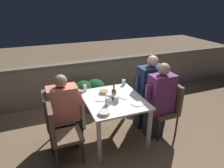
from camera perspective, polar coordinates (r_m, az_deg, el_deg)
ground_plane at (r=3.51m, az=0.46°, el=-15.02°), size 16.00×16.00×0.00m
parapet_wall at (r=4.58m, az=-6.81°, el=1.15°), size 9.00×0.18×0.91m
dining_table at (r=3.15m, az=0.50°, el=-5.74°), size 0.89×1.00×0.74m
planter_hedge at (r=4.16m, az=-7.92°, el=-2.86°), size 0.89×0.47×0.64m
chair_left_near at (r=2.88m, az=-14.94°, el=-12.46°), size 0.42×0.41×0.90m
chair_left_far at (r=3.18m, az=-16.49°, el=-8.85°), size 0.42×0.41×0.90m
person_coral_top at (r=3.17m, az=-12.99°, el=-7.43°), size 0.50×0.26×1.18m
chair_right_near at (r=3.50m, az=15.79°, el=-5.63°), size 0.42×0.41×0.90m
person_purple_stripe at (r=3.35m, az=13.26°, el=-4.67°), size 0.48×0.26×1.28m
chair_right_far at (r=3.73m, az=12.88°, el=-3.49°), size 0.42×0.41×0.90m
person_navy_jumper at (r=3.57m, az=10.43°, el=-2.26°), size 0.51×0.26×1.31m
beer_bottle at (r=3.04m, az=0.52°, el=-2.80°), size 0.07×0.07×0.26m
plate_0 at (r=2.99m, az=7.17°, el=-5.48°), size 0.20×0.20×0.01m
bowl_0 at (r=2.71m, az=-2.33°, el=-8.16°), size 0.16×0.16×0.04m
bowl_1 at (r=3.16m, az=-0.63°, el=-3.15°), size 0.13×0.13×0.05m
bowl_2 at (r=3.27m, az=-2.36°, el=-2.22°), size 0.14×0.14×0.05m
glass_cup_0 at (r=2.91m, az=-1.32°, el=-4.95°), size 0.07×0.07×0.11m
glass_cup_1 at (r=3.58m, az=3.37°, el=0.45°), size 0.07×0.07×0.10m
glass_cup_2 at (r=2.99m, az=1.25°, el=-4.41°), size 0.08×0.08×0.09m
glass_cup_3 at (r=3.38m, az=-7.72°, el=-1.11°), size 0.06×0.06×0.11m
fork_0 at (r=3.11m, az=3.01°, el=-4.17°), size 0.10×0.16×0.01m
fork_1 at (r=3.03m, az=-3.27°, el=-4.97°), size 0.16×0.10×0.01m
fork_2 at (r=3.34m, az=0.99°, el=-2.05°), size 0.07×0.17×0.01m
potted_plant at (r=4.39m, az=8.16°, el=-0.39°), size 0.29×0.29×0.70m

